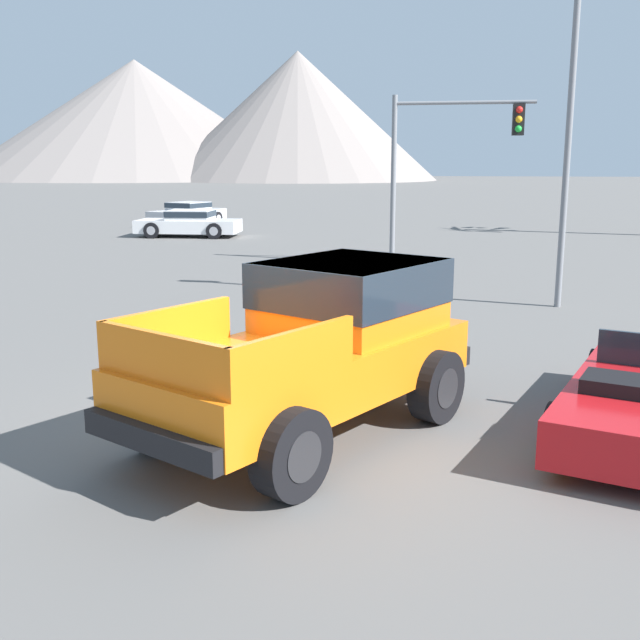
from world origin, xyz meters
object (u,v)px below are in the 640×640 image
Objects in this scene: parked_car_silver at (188,213)px; parked_car_white at (189,223)px; traffic_light_main at (450,146)px; street_lamp_post at (571,93)px; orange_pickup_truck at (323,338)px.

parked_car_silver is 5.77m from parked_car_white.
parked_car_white is at bearing 146.37° from traffic_light_main.
traffic_light_main is (10.88, -7.24, 3.02)m from parked_car_white.
street_lamp_post is at bearing -139.45° from parked_car_white.
street_lamp_post reaches higher than orange_pickup_truck.
orange_pickup_truck is at bearing 132.57° from parked_car_silver.
orange_pickup_truck reaches higher than parked_car_silver.
parked_car_white is at bearing 141.67° from orange_pickup_truck.
parked_car_white is (2.00, -5.41, -0.01)m from parked_car_silver.
parked_car_silver is at bearing 16.42° from parked_car_white.
traffic_light_main is 6.92m from street_lamp_post.
street_lamp_post reaches higher than traffic_light_main.
parked_car_silver is 0.59× the size of street_lamp_post.
parked_car_silver reaches higher than parked_car_white.
orange_pickup_truck is at bearing -114.32° from street_lamp_post.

